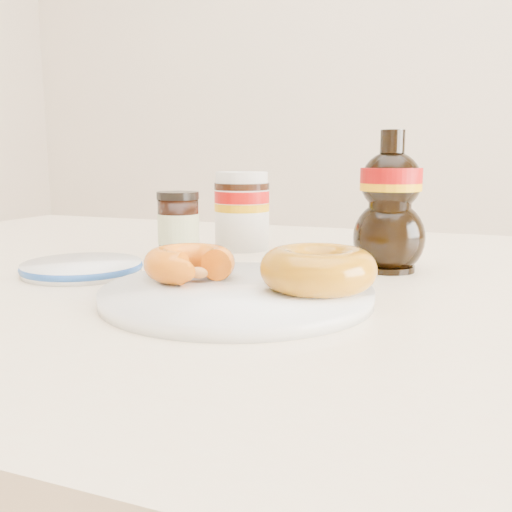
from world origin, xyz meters
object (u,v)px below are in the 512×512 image
(dining_table, at_px, (254,338))
(donut_whole, at_px, (318,269))
(nutella_jar, at_px, (242,208))
(syrup_bottle, at_px, (390,202))
(blue_rim_saucer, at_px, (82,267))
(dark_jar, at_px, (178,226))
(plate, at_px, (237,293))
(donut_bitten, at_px, (190,263))

(dining_table, distance_m, donut_whole, 0.20)
(dining_table, xyz_separation_m, nutella_jar, (-0.08, 0.15, 0.14))
(syrup_bottle, height_order, blue_rim_saucer, syrup_bottle)
(donut_whole, xyz_separation_m, dark_jar, (-0.24, 0.16, 0.01))
(donut_whole, height_order, nutella_jar, nutella_jar)
(dining_table, height_order, donut_whole, donut_whole)
(nutella_jar, xyz_separation_m, dark_jar, (-0.05, -0.10, -0.02))
(plate, distance_m, donut_bitten, 0.07)
(donut_bitten, bearing_deg, plate, -19.97)
(blue_rim_saucer, bearing_deg, dining_table, 25.48)
(donut_whole, bearing_deg, nutella_jar, 125.55)
(nutella_jar, bearing_deg, dining_table, -62.40)
(syrup_bottle, bearing_deg, donut_whole, -102.11)
(donut_bitten, xyz_separation_m, donut_whole, (0.13, 0.00, 0.00))
(donut_whole, bearing_deg, dining_table, 133.96)
(dining_table, bearing_deg, donut_whole, -46.04)
(plate, xyz_separation_m, blue_rim_saucer, (-0.22, 0.05, 0.00))
(dining_table, height_order, blue_rim_saucer, blue_rim_saucer)
(dining_table, distance_m, blue_rim_saucer, 0.22)
(plate, height_order, donut_bitten, donut_bitten)
(dining_table, bearing_deg, nutella_jar, 117.60)
(nutella_jar, relative_size, dark_jar, 1.27)
(donut_bitten, distance_m, blue_rim_saucer, 0.16)
(nutella_jar, bearing_deg, donut_whole, -54.45)
(plate, distance_m, nutella_jar, 0.31)
(dining_table, relative_size, nutella_jar, 12.26)
(donut_bitten, relative_size, blue_rim_saucer, 0.66)
(donut_bitten, relative_size, dark_jar, 1.03)
(donut_bitten, height_order, donut_whole, donut_whole)
(syrup_bottle, distance_m, blue_rim_saucer, 0.37)
(dining_table, bearing_deg, syrup_bottle, 23.00)
(dining_table, xyz_separation_m, blue_rim_saucer, (-0.18, -0.09, 0.09))
(donut_whole, xyz_separation_m, blue_rim_saucer, (-0.29, 0.03, -0.02))
(donut_bitten, relative_size, donut_whole, 0.85)
(syrup_bottle, bearing_deg, nutella_jar, 159.21)
(dark_jar, xyz_separation_m, blue_rim_saucer, (-0.05, -0.13, -0.04))
(syrup_bottle, relative_size, blue_rim_saucer, 1.19)
(donut_bitten, height_order, nutella_jar, nutella_jar)
(dining_table, xyz_separation_m, donut_whole, (0.11, -0.11, 0.12))
(donut_bitten, height_order, dark_jar, dark_jar)
(dining_table, height_order, syrup_bottle, syrup_bottle)
(nutella_jar, bearing_deg, plate, -68.05)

